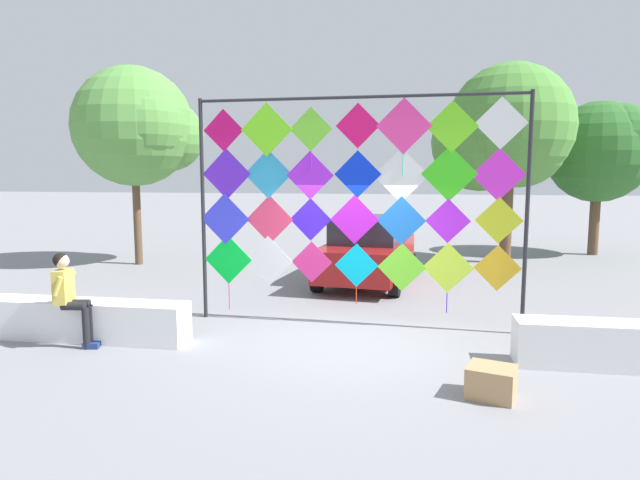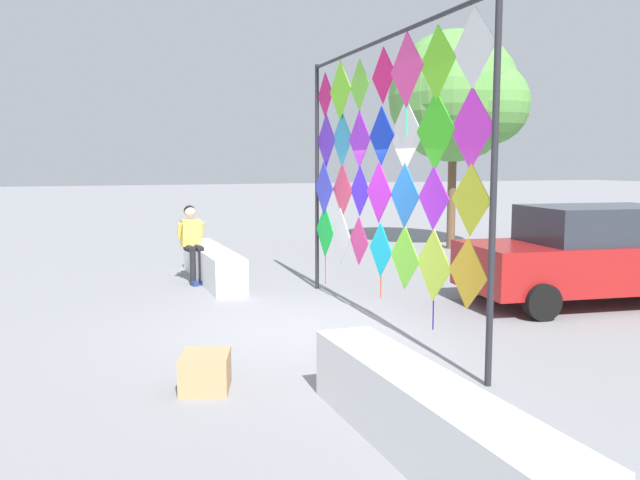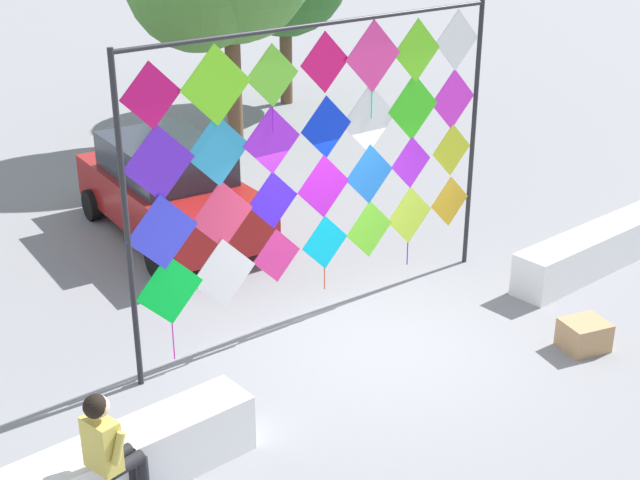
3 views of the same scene
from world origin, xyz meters
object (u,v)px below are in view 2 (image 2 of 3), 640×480
parked_car (593,254)px  seated_vendor (192,238)px  cardboard_box_large (205,372)px  tree_far_right (458,97)px  kite_display_rack (380,156)px

parked_car → seated_vendor: bearing=-125.6°
cardboard_box_large → tree_far_right: bearing=136.4°
cardboard_box_large → tree_far_right: size_ratio=0.10×
seated_vendor → cardboard_box_large: seated_vendor is taller
parked_car → tree_far_right: tree_far_right is taller
kite_display_rack → seated_vendor: 4.89m
kite_display_rack → seated_vendor: (-4.21, -1.96, -1.53)m
cardboard_box_large → parked_car: bearing=106.5°
kite_display_rack → cardboard_box_large: 4.15m
seated_vendor → kite_display_rack: bearing=25.0°
seated_vendor → parked_car: (4.19, 5.85, -0.06)m
parked_car → cardboard_box_large: (2.01, -6.78, -0.63)m
parked_car → tree_far_right: bearing=167.1°
tree_far_right → seated_vendor: bearing=-70.9°
parked_car → tree_far_right: (-6.75, 1.55, 3.18)m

